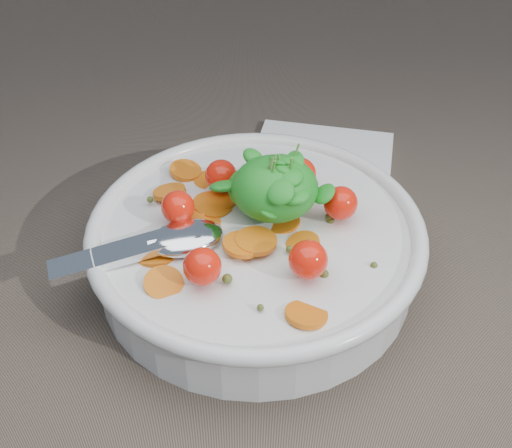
{
  "coord_description": "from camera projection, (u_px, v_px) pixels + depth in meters",
  "views": [
    {
      "loc": [
        -0.02,
        -0.44,
        0.42
      ],
      "look_at": [
        -0.01,
        -0.01,
        0.06
      ],
      "focal_mm": 45.0,
      "sensor_mm": 36.0,
      "label": 1
    }
  ],
  "objects": [
    {
      "name": "napkin",
      "position": [
        321.0,
        160.0,
        0.73
      ],
      "size": [
        0.18,
        0.17,
        0.01
      ],
      "primitive_type": "cube",
      "rotation": [
        0.0,
        0.0,
        -0.22
      ],
      "color": "white",
      "rests_on": "ground"
    },
    {
      "name": "bowl",
      "position": [
        256.0,
        244.0,
        0.57
      ],
      "size": [
        0.32,
        0.3,
        0.13
      ],
      "color": "silver",
      "rests_on": "ground"
    },
    {
      "name": "ground",
      "position": [
        271.0,
        264.0,
        0.6
      ],
      "size": [
        6.0,
        6.0,
        0.0
      ],
      "primitive_type": "plane",
      "color": "#6C5C4D",
      "rests_on": "ground"
    }
  ]
}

